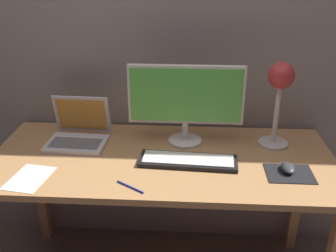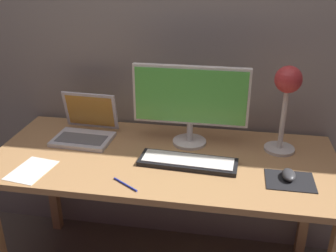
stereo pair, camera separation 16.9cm
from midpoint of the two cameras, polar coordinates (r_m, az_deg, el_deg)
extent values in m
cube|color=gray|center=(2.01, -2.59, 15.28)|extent=(4.80, 0.06, 2.60)
cube|color=tan|center=(1.82, -3.54, -4.98)|extent=(1.60, 0.70, 0.03)
cube|color=tan|center=(2.44, -20.15, -8.40)|extent=(0.05, 0.05, 0.71)
cube|color=tan|center=(2.31, 16.40, -9.81)|extent=(0.05, 0.05, 0.71)
cylinder|color=silver|center=(1.94, 0.02, -2.23)|extent=(0.17, 0.17, 0.01)
cylinder|color=silver|center=(1.92, 0.02, -0.77)|extent=(0.03, 0.03, 0.09)
cube|color=silver|center=(1.85, 0.02, 4.57)|extent=(0.55, 0.03, 0.29)
cube|color=#59C64C|center=(1.83, -0.01, 4.39)|extent=(0.53, 0.00, 0.26)
cube|color=black|center=(1.76, 0.21, -5.23)|extent=(0.45, 0.17, 0.02)
cube|color=silver|center=(1.75, 0.21, -4.89)|extent=(0.41, 0.14, 0.01)
cube|color=silver|center=(1.98, -15.63, -2.56)|extent=(0.29, 0.21, 0.02)
cube|color=slate|center=(1.96, -15.82, -2.47)|extent=(0.25, 0.12, 0.00)
cube|color=silver|center=(2.04, -14.80, 1.67)|extent=(0.29, 0.06, 0.20)
cube|color=gold|center=(2.04, -14.80, 1.67)|extent=(0.25, 0.06, 0.17)
cylinder|color=beige|center=(1.97, 12.76, -2.55)|extent=(0.14, 0.14, 0.01)
cylinder|color=silver|center=(1.90, 13.21, 1.90)|extent=(0.02, 0.02, 0.31)
sphere|color=#BF3333|center=(1.84, 13.75, 7.14)|extent=(0.12, 0.12, 0.12)
sphere|color=#FFEAB2|center=(1.84, 13.70, 6.14)|extent=(0.04, 0.04, 0.04)
cube|color=black|center=(1.73, 14.72, -6.83)|extent=(0.20, 0.16, 0.00)
ellipsoid|color=#38383A|center=(1.74, 14.51, -6.02)|extent=(0.06, 0.10, 0.03)
cube|color=white|center=(1.78, -22.25, -7.15)|extent=(0.18, 0.23, 0.00)
cylinder|color=#2633A5|center=(1.61, -8.58, -8.89)|extent=(0.12, 0.08, 0.01)
camera|label=1|loc=(0.08, -92.86, -1.30)|focal=41.65mm
camera|label=2|loc=(0.08, 87.14, 1.30)|focal=41.65mm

